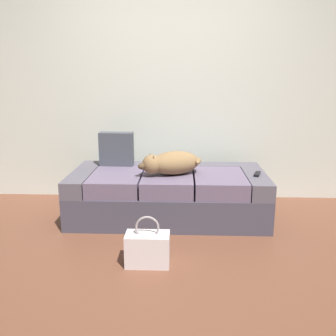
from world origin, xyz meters
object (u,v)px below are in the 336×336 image
couch (168,194)px  handbag (148,249)px  dog_tan (171,163)px  tv_remote (257,174)px  throw_pillow (116,149)px

couch → handbag: 0.99m
dog_tan → handbag: bearing=-99.3°
tv_remote → handbag: (-0.94, -0.88, -0.34)m
tv_remote → throw_pillow: 1.42m
couch → handbag: size_ratio=4.90×
tv_remote → throw_pillow: throw_pillow is taller
couch → throw_pillow: 0.71m
throw_pillow → handbag: (0.42, -1.22, -0.50)m
couch → dog_tan: dog_tan is taller
couch → throw_pillow: (-0.54, 0.25, 0.40)m
dog_tan → handbag: (-0.14, -0.88, -0.44)m
couch → dog_tan: bearing=-73.5°
couch → dog_tan: size_ratio=3.01×
tv_remote → throw_pillow: (-1.37, 0.34, 0.16)m
handbag → couch: bearing=83.4°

